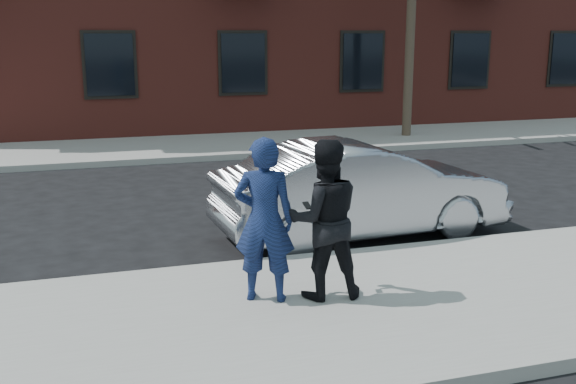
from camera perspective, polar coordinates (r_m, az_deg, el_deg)
name	(u,v)px	position (r m, az deg, el deg)	size (l,w,h in m)	color
ground	(486,291)	(8.63, 16.43, -8.06)	(100.00, 100.00, 0.00)	black
near_sidewalk	(499,293)	(8.42, 17.40, -8.15)	(50.00, 3.50, 0.15)	gray
near_curb	(425,248)	(9.85, 11.50, -4.64)	(50.00, 0.10, 0.15)	#999691
far_sidewalk	(255,144)	(18.71, -2.80, 4.11)	(50.00, 3.50, 0.15)	gray
far_curb	(273,155)	(17.00, -1.28, 3.18)	(50.00, 0.10, 0.15)	#999691
silver_sedan	(361,190)	(10.29, 6.22, 0.16)	(1.56, 4.48, 1.48)	#999BA3
man_hoodie	(264,220)	(7.38, -2.03, -2.37)	(0.79, 0.67, 1.84)	navy
man_peacoat	(324,219)	(7.48, 3.05, -2.34)	(0.94, 0.77, 1.80)	black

